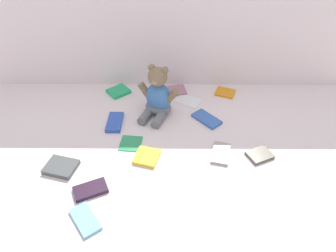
# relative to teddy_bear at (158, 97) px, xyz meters

# --- Properties ---
(ground_plane) EXTENTS (3.20, 3.20, 0.00)m
(ground_plane) POSITION_rel_teddy_bear_xyz_m (0.07, -0.12, -0.09)
(ground_plane) COLOR silver
(backdrop_drape) EXTENTS (1.89, 0.03, 0.67)m
(backdrop_drape) POSITION_rel_teddy_bear_xyz_m (0.07, 0.27, 0.24)
(backdrop_drape) COLOR silver
(backdrop_drape) RESTS_ON ground_plane
(teddy_bear) EXTENTS (0.20, 0.21, 0.25)m
(teddy_bear) POSITION_rel_teddy_bear_xyz_m (0.00, 0.00, 0.00)
(teddy_bear) COLOR #3F72B2
(teddy_bear) RESTS_ON ground_plane
(book_case_0) EXTENTS (0.15, 0.14, 0.01)m
(book_case_0) POSITION_rel_teddy_bear_xyz_m (0.15, 0.10, -0.09)
(book_case_0) COLOR silver
(book_case_0) RESTS_ON ground_plane
(book_case_1) EXTENTS (0.14, 0.14, 0.02)m
(book_case_1) POSITION_rel_teddy_bear_xyz_m (-0.21, 0.17, -0.08)
(book_case_1) COLOR #23A463
(book_case_1) RESTS_ON ground_plane
(book_case_2) EXTENTS (0.12, 0.12, 0.01)m
(book_case_2) POSITION_rel_teddy_bear_xyz_m (-0.04, -0.31, -0.08)
(book_case_2) COLOR yellow
(book_case_2) RESTS_ON ground_plane
(book_case_3) EXTENTS (0.14, 0.12, 0.02)m
(book_case_3) POSITION_rel_teddy_bear_xyz_m (-0.37, -0.37, -0.08)
(book_case_3) COLOR #4B4F50
(book_case_3) RESTS_ON ground_plane
(book_case_4) EXTENTS (0.07, 0.14, 0.02)m
(book_case_4) POSITION_rel_teddy_bear_xyz_m (-0.20, -0.09, -0.08)
(book_case_4) COLOR #2C4DAF
(book_case_4) RESTS_ON ground_plane
(book_case_5) EXTENTS (0.14, 0.11, 0.02)m
(book_case_5) POSITION_rel_teddy_bear_xyz_m (-0.23, -0.48, -0.08)
(book_case_5) COLOR #2D192D
(book_case_5) RESTS_ON ground_plane
(book_case_6) EXTENTS (0.14, 0.11, 0.01)m
(book_case_6) POSITION_rel_teddy_bear_xyz_m (0.08, 0.18, -0.09)
(book_case_6) COLOR #A46B7F
(book_case_6) RESTS_ON ground_plane
(book_case_7) EXTENTS (0.14, 0.15, 0.01)m
(book_case_7) POSITION_rel_teddy_bear_xyz_m (0.23, -0.06, -0.09)
(book_case_7) COLOR #365DAB
(book_case_7) RESTS_ON ground_plane
(book_case_8) EXTENTS (0.13, 0.14, 0.01)m
(book_case_8) POSITION_rel_teddy_bear_xyz_m (-0.23, -0.61, -0.09)
(book_case_8) COLOR #74BDDF
(book_case_8) RESTS_ON ground_plane
(book_case_9) EXTENTS (0.10, 0.11, 0.01)m
(book_case_9) POSITION_rel_teddy_bear_xyz_m (-0.11, -0.22, -0.09)
(book_case_9) COLOR #2C8B57
(book_case_9) RESTS_ON ground_plane
(book_case_10) EXTENTS (0.12, 0.11, 0.01)m
(book_case_10) POSITION_rel_teddy_bear_xyz_m (0.43, -0.30, -0.09)
(book_case_10) COLOR #514C3E
(book_case_10) RESTS_ON ground_plane
(book_case_11) EXTENTS (0.12, 0.11, 0.01)m
(book_case_11) POSITION_rel_teddy_bear_xyz_m (0.35, 0.17, -0.09)
(book_case_11) COLOR orange
(book_case_11) RESTS_ON ground_plane
(book_case_12) EXTENTS (0.10, 0.14, 0.01)m
(book_case_12) POSITION_rel_teddy_bear_xyz_m (0.27, -0.29, -0.09)
(book_case_12) COLOR #A09491
(book_case_12) RESTS_ON ground_plane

